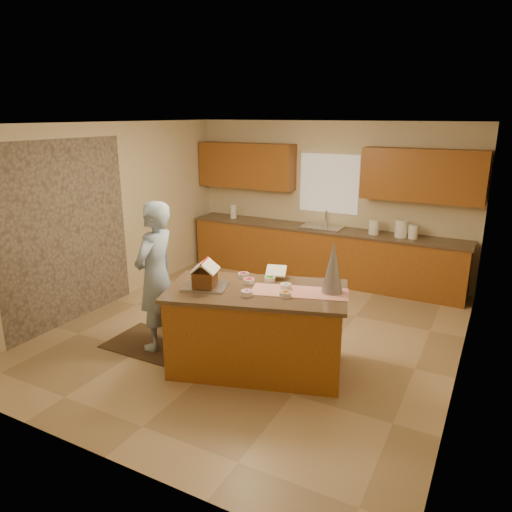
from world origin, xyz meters
The scene contains 28 objects.
floor centered at (0.00, 0.00, 0.00)m, with size 5.50×5.50×0.00m, color tan.
ceiling centered at (0.00, 0.00, 2.70)m, with size 5.50×5.50×0.00m, color silver.
wall_back centered at (0.00, 2.75, 1.35)m, with size 5.50×5.50×0.00m, color beige.
wall_front centered at (0.00, -2.75, 1.35)m, with size 5.50×5.50×0.00m, color beige.
wall_left centered at (-2.50, 0.00, 1.35)m, with size 5.50×5.50×0.00m, color beige.
wall_right centered at (2.50, 0.00, 1.35)m, with size 5.50×5.50×0.00m, color beige.
stone_accent centered at (-2.48, -0.80, 1.25)m, with size 2.50×2.50×0.00m, color gray.
window_curtain centered at (0.00, 2.72, 1.65)m, with size 1.05×0.03×1.00m, color white.
back_counter_base centered at (0.00, 2.45, 0.44)m, with size 4.80×0.60×0.88m, color #8C5C1D.
back_counter_top centered at (0.00, 2.45, 0.90)m, with size 4.85×0.63×0.04m, color brown.
upper_cabinet_left centered at (-1.55, 2.57, 1.90)m, with size 1.85×0.35×0.80m, color brown.
upper_cabinet_right centered at (1.55, 2.57, 1.90)m, with size 1.85×0.35×0.80m, color brown.
sink centered at (0.00, 2.45, 0.89)m, with size 0.70×0.45×0.12m, color silver.
faucet centered at (0.00, 2.63, 1.06)m, with size 0.03×0.03×0.28m, color silver.
island_base centered at (0.44, -0.81, 0.46)m, with size 1.88×0.94×0.92m, color #8C5C1D.
island_top centered at (0.44, -0.81, 0.94)m, with size 1.96×1.02×0.04m, color brown.
table_runner centered at (0.89, -0.67, 0.96)m, with size 1.04×0.38×0.01m, color #A70F0B.
baking_tray centered at (-0.09, -1.03, 0.97)m, with size 0.48×0.35×0.03m, color silver.
cookbook centered at (0.47, -0.38, 1.05)m, with size 0.23×0.02×0.19m, color white.
tinsel_tree centered at (1.20, -0.51, 1.25)m, with size 0.23×0.23×0.57m, color #B1B2BD.
rug centered at (-0.94, -0.90, 0.01)m, with size 1.24×0.81×0.01m, color black.
boy centered at (-0.89, -0.90, 0.93)m, with size 0.67×0.44×1.83m, color #8DA7C9.
canister_a centered at (0.89, 2.45, 1.04)m, with size 0.17×0.17×0.24m, color white.
canister_b centered at (1.32, 2.45, 1.06)m, with size 0.19×0.19×0.28m, color white.
canister_c centered at (1.51, 2.45, 1.03)m, with size 0.15×0.15×0.21m, color white.
paper_towel centered at (-1.77, 2.45, 1.05)m, with size 0.12×0.12×0.26m, color white.
gingerbread_house centered at (-0.09, -1.03, 1.09)m, with size 0.36×0.36×0.29m.
candy_bowls centered at (0.47, -0.71, 0.99)m, with size 0.81×0.64×0.06m.
Camera 1 is at (2.72, -5.16, 2.81)m, focal length 33.51 mm.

